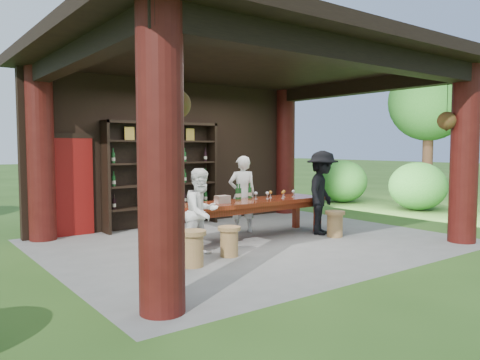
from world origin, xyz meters
TOP-DOWN VIEW (x-y plane):
  - ground at (0.00, 0.00)m, footprint 90.00×90.00m
  - pavilion at (-0.01, 0.43)m, footprint 7.50×6.00m
  - wine_shelf at (-0.62, 2.45)m, footprint 2.67×0.41m
  - tasting_table at (0.21, 0.29)m, footprint 3.29×0.88m
  - stool_near_left at (-1.06, -0.71)m, footprint 0.37×0.37m
  - stool_near_right at (1.60, -0.63)m, footprint 0.39×0.39m
  - stool_far_left at (-1.87, -0.91)m, footprint 0.42×0.42m
  - host at (0.42, 0.89)m, footprint 0.69×0.58m
  - guest_woman at (-1.39, -0.39)m, footprint 0.80×0.69m
  - guest_man at (1.62, -0.26)m, footprint 1.28×1.12m
  - table_bottles at (0.20, 0.59)m, footprint 0.41×0.10m
  - table_glasses at (0.84, 0.30)m, footprint 0.94×0.29m
  - napkin_basket at (-0.53, 0.25)m, footprint 0.26×0.18m
  - shrubs at (1.99, 0.72)m, footprint 14.88×7.35m
  - trees at (3.60, 1.33)m, footprint 21.48×11.02m

SIDE VIEW (x-z plane):
  - ground at x=0.00m, z-range 0.00..0.00m
  - stool_near_left at x=-1.06m, z-range 0.01..0.51m
  - stool_near_right at x=1.60m, z-range 0.02..0.53m
  - stool_far_left at x=-1.87m, z-range 0.02..0.56m
  - shrubs at x=1.99m, z-range -0.14..1.22m
  - tasting_table at x=0.21m, z-range 0.26..1.01m
  - guest_woman at x=-1.39m, z-range 0.00..1.45m
  - host at x=0.42m, z-range 0.00..1.61m
  - napkin_basket at x=-0.53m, z-range 0.75..0.89m
  - table_glasses at x=0.84m, z-range 0.75..0.90m
  - guest_man at x=1.62m, z-range 0.00..1.72m
  - table_bottles at x=0.20m, z-range 0.75..1.06m
  - wine_shelf at x=-0.62m, z-range 0.00..2.35m
  - pavilion at x=-0.01m, z-range 0.33..3.93m
  - trees at x=3.60m, z-range 0.97..5.77m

